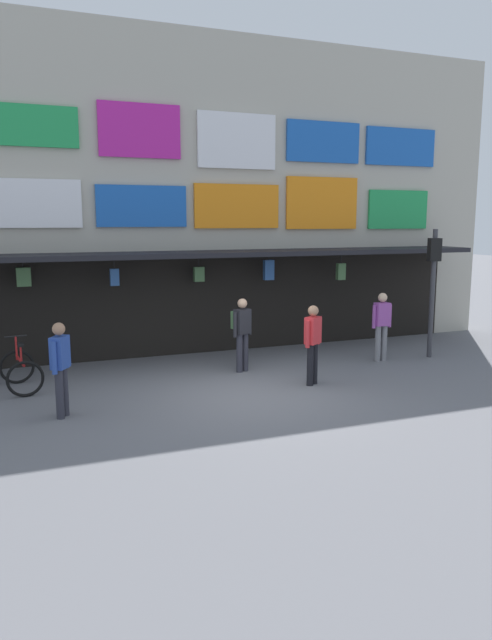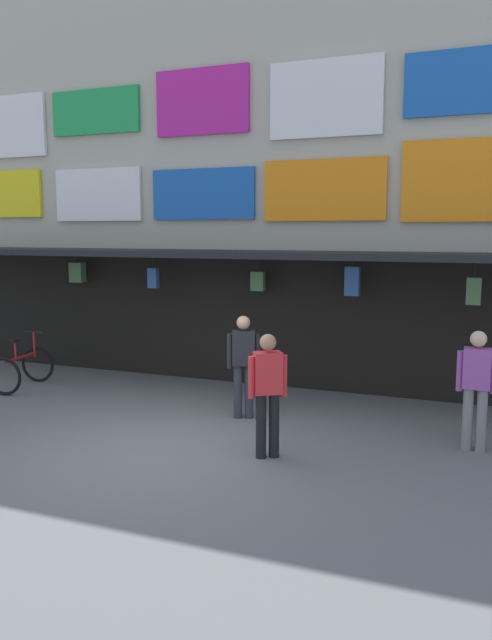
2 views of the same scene
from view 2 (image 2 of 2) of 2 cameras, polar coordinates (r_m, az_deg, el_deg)
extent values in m
plane|color=slate|center=(9.07, -7.58, -11.41)|extent=(80.00, 80.00, 0.00)
cube|color=#B2AD9E|center=(12.80, 2.41, 12.46)|extent=(18.00, 1.20, 8.00)
cube|color=black|center=(11.55, 0.23, 6.00)|extent=(15.30, 1.40, 0.12)
cube|color=white|center=(15.58, -21.26, 16.03)|extent=(2.31, 0.08, 1.34)
cube|color=green|center=(14.09, -13.56, 17.95)|extent=(2.10, 0.08, 0.91)
cube|color=#B71E93|center=(12.88, -4.04, 19.21)|extent=(1.96, 0.08, 1.26)
cube|color=white|center=(12.02, 7.24, 19.39)|extent=(2.08, 0.08, 1.37)
cube|color=blue|center=(11.67, 19.78, 19.78)|extent=(2.15, 0.08, 1.06)
cube|color=yellow|center=(15.43, -20.98, 10.65)|extent=(1.92, 0.08, 1.04)
cube|color=white|center=(13.89, -13.32, 11.03)|extent=(2.09, 0.08, 1.10)
cube|color=blue|center=(12.65, -3.96, 11.35)|extent=(2.20, 0.08, 0.99)
cube|color=orange|center=(11.80, 7.10, 11.65)|extent=(2.29, 0.08, 1.11)
cube|color=orange|center=(11.44, 19.39, 11.90)|extent=(2.12, 0.08, 1.38)
cylinder|color=black|center=(13.77, -15.13, 5.43)|extent=(0.02, 0.02, 0.17)
cube|color=#477042|center=(13.79, -15.08, 4.20)|extent=(0.31, 0.18, 0.42)
cylinder|color=black|center=(12.49, -8.46, 5.24)|extent=(0.02, 0.02, 0.24)
cube|color=#2D5693|center=(12.51, -8.44, 3.80)|extent=(0.20, 0.12, 0.39)
cylinder|color=black|center=(11.80, 1.10, 5.08)|extent=(0.02, 0.02, 0.27)
cube|color=#477042|center=(11.82, 1.09, 3.55)|extent=(0.25, 0.15, 0.36)
cylinder|color=black|center=(11.14, 9.69, 5.16)|extent=(0.02, 0.02, 0.13)
cube|color=#2D5693|center=(11.16, 9.65, 3.50)|extent=(0.25, 0.15, 0.51)
cylinder|color=black|center=(10.72, 20.10, 4.34)|extent=(0.02, 0.02, 0.26)
cube|color=#477042|center=(10.74, 20.01, 2.48)|extent=(0.23, 0.14, 0.44)
cube|color=black|center=(12.30, 1.39, -0.20)|extent=(15.30, 0.04, 2.50)
torus|color=black|center=(13.34, -18.44, -3.85)|extent=(0.72, 0.15, 0.72)
torus|color=black|center=(12.45, -21.16, -4.81)|extent=(0.72, 0.15, 0.72)
cylinder|color=#B21E1E|center=(12.84, -19.80, -3.22)|extent=(0.18, 0.99, 0.05)
cylinder|color=#B21E1E|center=(12.68, -20.25, -2.60)|extent=(0.04, 0.04, 0.35)
cube|color=black|center=(12.64, -20.30, -1.76)|extent=(0.13, 0.21, 0.06)
cylinder|color=#B21E1E|center=(13.19, -18.71, -2.13)|extent=(0.04, 0.04, 0.50)
cylinder|color=black|center=(13.15, -18.76, -1.06)|extent=(0.44, 0.09, 0.04)
cylinder|color=#2D2D38|center=(10.22, 0.27, -6.52)|extent=(0.14, 0.14, 0.88)
cylinder|color=#2D2D38|center=(10.22, -0.74, -6.53)|extent=(0.14, 0.14, 0.88)
cube|color=#232328|center=(10.06, -0.24, -2.55)|extent=(0.42, 0.34, 0.56)
sphere|color=tan|center=(10.00, -0.24, -0.24)|extent=(0.22, 0.22, 0.22)
cylinder|color=#232328|center=(10.08, 1.01, -2.83)|extent=(0.09, 0.09, 0.56)
cylinder|color=#232328|center=(10.07, -1.49, -2.83)|extent=(0.09, 0.09, 0.56)
cube|color=#477042|center=(10.22, -0.25, -2.28)|extent=(0.32, 0.25, 0.40)
cylinder|color=gray|center=(9.29, 19.50, -8.48)|extent=(0.14, 0.14, 0.88)
cylinder|color=gray|center=(9.29, 20.62, -8.55)|extent=(0.14, 0.14, 0.88)
cube|color=#9E4CA8|center=(9.12, 20.28, -4.17)|extent=(0.36, 0.22, 0.56)
sphere|color=beige|center=(9.04, 20.40, -1.62)|extent=(0.22, 0.22, 0.22)
cylinder|color=#9E4CA8|center=(9.13, 18.88, -4.40)|extent=(0.09, 0.09, 0.56)
cylinder|color=black|center=(8.47, 1.37, -9.61)|extent=(0.14, 0.14, 0.88)
cylinder|color=black|center=(8.51, 2.57, -9.53)|extent=(0.14, 0.14, 0.88)
cube|color=red|center=(8.30, 2.00, -4.83)|extent=(0.42, 0.38, 0.56)
sphere|color=#A87A5B|center=(8.22, 2.01, -2.04)|extent=(0.22, 0.22, 0.22)
cylinder|color=red|center=(8.26, 0.51, -5.24)|extent=(0.09, 0.09, 0.56)
cylinder|color=red|center=(8.37, 3.46, -5.09)|extent=(0.09, 0.09, 0.56)
camera|label=1|loc=(8.93, -89.04, 2.69)|focal=33.24mm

